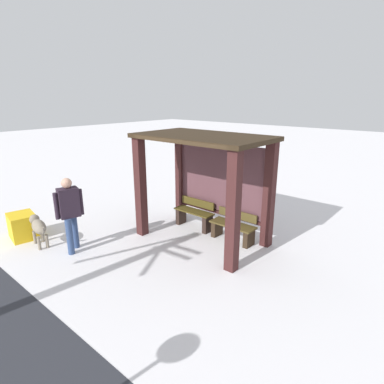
# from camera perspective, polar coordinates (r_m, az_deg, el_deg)

# --- Properties ---
(ground_plane) EXTENTS (60.00, 60.00, 0.00)m
(ground_plane) POSITION_cam_1_polar(r_m,az_deg,el_deg) (7.82, 1.74, -8.44)
(ground_plane) COLOR silver
(bus_shelter) EXTENTS (3.01, 1.78, 2.52)m
(bus_shelter) POSITION_cam_1_polar(r_m,az_deg,el_deg) (7.40, 2.79, 4.45)
(bus_shelter) COLOR #3B1C1C
(bus_shelter) RESTS_ON ground
(bench_left_inside) EXTENTS (1.11, 0.36, 0.75)m
(bench_left_inside) POSITION_cam_1_polar(r_m,az_deg,el_deg) (8.36, 0.44, -4.15)
(bench_left_inside) COLOR #463B16
(bench_left_inside) RESTS_ON ground
(bench_center_inside) EXTENTS (1.11, 0.41, 0.71)m
(bench_center_inside) POSITION_cam_1_polar(r_m,az_deg,el_deg) (7.70, 7.41, -6.39)
(bench_center_inside) COLOR #4B3E1C
(bench_center_inside) RESTS_ON ground
(person_walking) EXTENTS (0.38, 0.61, 1.69)m
(person_walking) POSITION_cam_1_polar(r_m,az_deg,el_deg) (7.39, -21.14, -2.92)
(person_walking) COLOR #2A1E2C
(person_walking) RESTS_ON ground
(dog) EXTENTS (0.94, 0.39, 0.65)m
(dog) POSITION_cam_1_polar(r_m,az_deg,el_deg) (8.17, -25.88, -5.59)
(dog) COLOR gray
(dog) RESTS_ON ground
(grit_bin) EXTENTS (0.79, 0.68, 0.61)m
(grit_bin) POSITION_cam_1_polar(r_m,az_deg,el_deg) (8.80, -28.13, -5.42)
(grit_bin) COLOR yellow
(grit_bin) RESTS_ON ground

